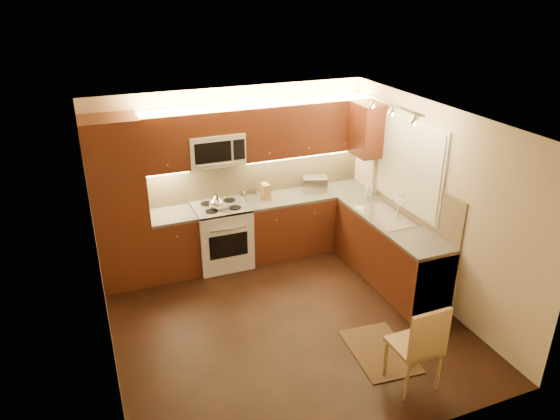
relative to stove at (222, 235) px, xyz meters
name	(u,v)px	position (x,y,z in m)	size (l,w,h in m)	color
floor	(285,322)	(0.30, -1.68, -0.46)	(4.00, 4.00, 0.01)	black
ceiling	(286,121)	(0.30, -1.68, 2.04)	(4.00, 4.00, 0.01)	beige
wall_back	(233,174)	(0.30, 0.32, 0.79)	(4.00, 0.01, 2.50)	#CBB595
wall_front	(381,334)	(0.30, -3.67, 0.79)	(4.00, 0.01, 2.50)	#CBB595
wall_left	(100,264)	(-1.70, -1.68, 0.79)	(0.01, 4.00, 2.50)	#CBB595
wall_right	(433,204)	(2.30, -1.68, 0.79)	(0.01, 4.00, 2.50)	#CBB595
pantry	(119,204)	(-1.35, 0.02, 0.69)	(0.70, 0.60, 2.30)	#47200F
base_cab_back_left	(174,245)	(-0.69, 0.02, -0.03)	(0.62, 0.60, 0.86)	#47200F
counter_back_left	(171,215)	(-0.69, 0.02, 0.42)	(0.62, 0.60, 0.04)	#353330
base_cab_back_right	(306,222)	(1.34, 0.02, -0.03)	(1.92, 0.60, 0.86)	#47200F
counter_back_right	(307,195)	(1.34, 0.02, 0.42)	(1.92, 0.60, 0.04)	#353330
base_cab_right	(390,252)	(2.00, -1.28, -0.03)	(0.60, 2.00, 0.86)	#47200F
counter_right	(392,222)	(2.00, -1.28, 0.42)	(0.60, 2.00, 0.04)	#353330
dishwasher	(420,277)	(2.00, -1.98, -0.03)	(0.58, 0.60, 0.84)	silver
backsplash_back	(257,174)	(0.65, 0.31, 0.74)	(3.30, 0.02, 0.60)	tan
backsplash_right	(413,197)	(2.29, -1.28, 0.74)	(0.02, 2.00, 0.60)	tan
upper_cab_back_left	(163,143)	(-0.69, 0.15, 1.42)	(0.62, 0.35, 0.75)	#47200F
upper_cab_back_right	(305,128)	(1.34, 0.15, 1.42)	(1.92, 0.35, 0.75)	#47200F
upper_cab_bridge	(213,121)	(0.00, 0.15, 1.63)	(0.76, 0.35, 0.31)	#47200F
upper_cab_right_corner	(367,130)	(2.12, -0.28, 1.42)	(0.35, 0.50, 0.75)	#47200F
stove	(222,235)	(0.00, 0.00, 0.00)	(0.76, 0.65, 0.92)	silver
microwave	(215,149)	(0.00, 0.14, 1.26)	(0.76, 0.38, 0.44)	silver
window_frame	(410,165)	(2.29, -1.12, 1.14)	(0.03, 1.44, 1.24)	silver
window_blinds	(408,165)	(2.27, -1.12, 1.14)	(0.02, 1.36, 1.16)	silver
sink	(387,211)	(2.00, -1.12, 0.52)	(0.52, 0.86, 0.15)	silver
faucet	(399,204)	(2.18, -1.12, 0.59)	(0.20, 0.04, 0.30)	silver
track_light_bar	(393,105)	(1.85, -1.27, 2.00)	(0.04, 1.20, 0.03)	silver
kettle	(216,202)	(-0.08, -0.10, 0.58)	(0.20, 0.20, 0.24)	silver
toaster_oven	(315,184)	(1.50, 0.09, 0.55)	(0.36, 0.27, 0.22)	silver
knife_block	(265,191)	(0.70, 0.07, 0.55)	(0.10, 0.17, 0.23)	#976A44
spice_jar_a	(245,193)	(0.44, 0.26, 0.49)	(0.04, 0.04, 0.10)	silver
spice_jar_b	(245,193)	(0.45, 0.26, 0.48)	(0.04, 0.04, 0.09)	brown
spice_jar_c	(257,191)	(0.64, 0.26, 0.48)	(0.05, 0.05, 0.09)	silver
spice_jar_d	(266,192)	(0.75, 0.19, 0.49)	(0.04, 0.04, 0.09)	#A98732
soap_bottle	(369,189)	(2.16, -0.38, 0.55)	(0.10, 0.10, 0.21)	white
rug	(380,351)	(1.08, -2.58, -0.45)	(0.62, 0.93, 0.01)	black
dining_chair	(414,343)	(1.11, -3.11, 0.04)	(0.44, 0.44, 1.00)	#976A44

